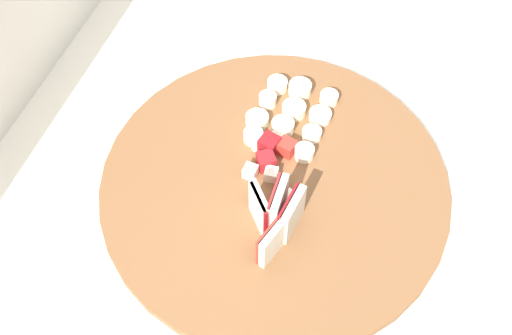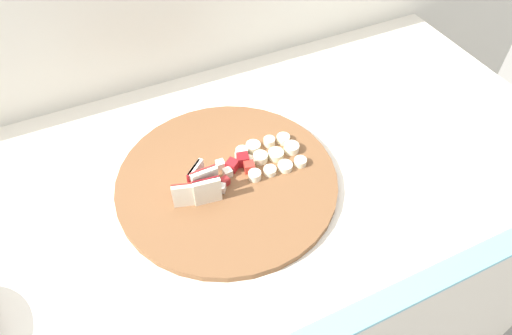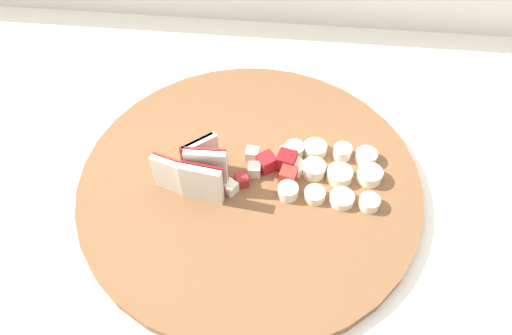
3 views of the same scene
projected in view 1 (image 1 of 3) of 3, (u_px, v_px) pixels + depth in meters
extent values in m
cube|color=silver|center=(266.00, 328.00, 1.09)|extent=(1.42, 0.68, 0.87)
cube|color=silver|center=(52.00, 215.00, 1.00)|extent=(2.40, 0.04, 1.26)
cylinder|color=brown|center=(274.00, 185.00, 0.73)|extent=(0.40, 0.40, 0.01)
cube|color=#B22D23|center=(270.00, 238.00, 0.66)|extent=(0.04, 0.02, 0.05)
cube|color=beige|center=(274.00, 241.00, 0.65)|extent=(0.05, 0.02, 0.05)
cube|color=maroon|center=(288.00, 212.00, 0.67)|extent=(0.05, 0.01, 0.05)
cube|color=#EFE5CC|center=(293.00, 214.00, 0.67)|extent=(0.05, 0.02, 0.05)
cube|color=#A32323|center=(274.00, 205.00, 0.67)|extent=(0.05, 0.01, 0.06)
cube|color=beige|center=(279.00, 206.00, 0.67)|extent=(0.05, 0.01, 0.06)
cube|color=maroon|center=(256.00, 211.00, 0.67)|extent=(0.03, 0.03, 0.06)
cube|color=white|center=(260.00, 209.00, 0.67)|extent=(0.04, 0.03, 0.06)
cube|color=#A32323|center=(279.00, 207.00, 0.69)|extent=(0.03, 0.03, 0.02)
cube|color=white|center=(289.00, 198.00, 0.70)|extent=(0.02, 0.02, 0.01)
cube|color=#EFE5CC|center=(260.00, 142.00, 0.74)|extent=(0.02, 0.02, 0.02)
cube|color=maroon|center=(266.00, 161.00, 0.73)|extent=(0.03, 0.03, 0.02)
cube|color=beige|center=(271.00, 174.00, 0.72)|extent=(0.02, 0.02, 0.01)
cube|color=#EFE5CC|center=(260.00, 143.00, 0.74)|extent=(0.02, 0.02, 0.02)
cube|color=#B22D23|center=(285.00, 147.00, 0.74)|extent=(0.02, 0.02, 0.02)
cube|color=maroon|center=(269.00, 144.00, 0.74)|extent=(0.03, 0.03, 0.02)
cube|color=white|center=(250.00, 172.00, 0.72)|extent=(0.02, 0.02, 0.02)
cube|color=#A32323|center=(282.00, 187.00, 0.71)|extent=(0.02, 0.02, 0.01)
cylinder|color=white|center=(304.00, 152.00, 0.74)|extent=(0.02, 0.02, 0.01)
cylinder|color=white|center=(312.00, 134.00, 0.75)|extent=(0.02, 0.02, 0.01)
cylinder|color=#F4EAC6|center=(320.00, 116.00, 0.77)|extent=(0.03, 0.03, 0.01)
cylinder|color=#F4EAC6|center=(329.00, 98.00, 0.79)|extent=(0.02, 0.02, 0.01)
cylinder|color=beige|center=(275.00, 142.00, 0.75)|extent=(0.03, 0.03, 0.01)
cylinder|color=#F4EAC6|center=(283.00, 127.00, 0.76)|extent=(0.03, 0.03, 0.01)
cylinder|color=beige|center=(294.00, 110.00, 0.77)|extent=(0.03, 0.03, 0.01)
cylinder|color=white|center=(300.00, 89.00, 0.79)|extent=(0.03, 0.03, 0.01)
cylinder|color=#F4EAC6|center=(253.00, 136.00, 0.75)|extent=(0.02, 0.02, 0.01)
cylinder|color=#F4EAC6|center=(257.00, 120.00, 0.77)|extent=(0.03, 0.03, 0.01)
cylinder|color=white|center=(268.00, 100.00, 0.78)|extent=(0.02, 0.02, 0.02)
cylinder|color=#F4EAC6|center=(277.00, 85.00, 0.80)|extent=(0.03, 0.03, 0.01)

